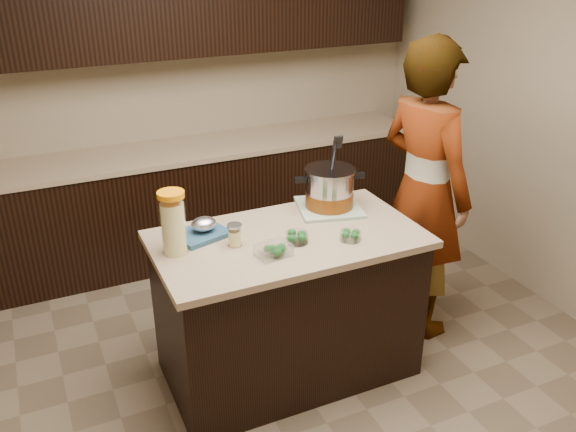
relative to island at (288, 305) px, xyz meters
name	(u,v)px	position (x,y,z in m)	size (l,w,h in m)	color
ground_plane	(288,368)	(0.00, 0.00, -0.45)	(4.00, 4.00, 0.00)	brown
room_shell	(288,87)	(0.00, 0.00, 1.26)	(4.04, 4.04, 2.72)	tan
back_cabinets	(195,139)	(0.00, 1.74, 0.49)	(3.60, 0.63, 2.33)	black
island	(288,305)	(0.00, 0.00, 0.00)	(1.46, 0.81, 0.90)	black
dish_towel	(329,207)	(0.37, 0.23, 0.46)	(0.36, 0.36, 0.02)	#557F5D
stock_pot	(329,190)	(0.37, 0.22, 0.57)	(0.42, 0.36, 0.43)	#B7B7BC
lemonade_pitcher	(173,225)	(-0.60, 0.07, 0.60)	(0.14, 0.14, 0.33)	#E6DA8C
mason_jar	(235,235)	(-0.30, 0.02, 0.50)	(0.10, 0.10, 0.13)	#E6DA8C
broccoli_tub_left	(297,238)	(0.01, -0.09, 0.47)	(0.13, 0.13, 0.06)	silver
broccoli_tub_right	(350,236)	(0.28, -0.18, 0.47)	(0.13, 0.13, 0.05)	silver
broccoli_tub_rect	(274,250)	(-0.16, -0.17, 0.48)	(0.19, 0.15, 0.06)	silver
blue_tray	(202,230)	(-0.42, 0.19, 0.48)	(0.32, 0.28, 0.10)	navy
person	(424,191)	(0.98, 0.12, 0.50)	(0.69, 0.45, 1.90)	gray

